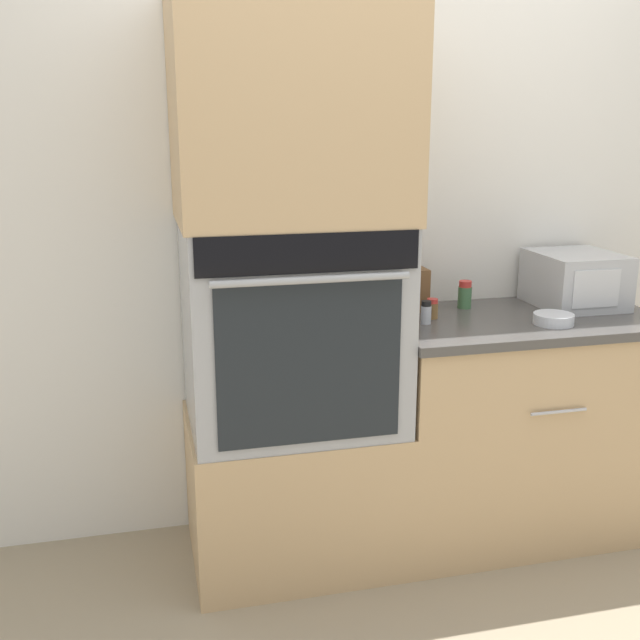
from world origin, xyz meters
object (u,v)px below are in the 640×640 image
knife_block (409,288)px  wall_oven (292,324)px  microwave (575,279)px  condiment_jar_near (465,295)px  condiment_jar_mid (426,313)px  condiment_jar_far (432,309)px  bowl (554,319)px

knife_block → wall_oven: bearing=-158.3°
wall_oven → microwave: size_ratio=2.10×
wall_oven → condiment_jar_near: wall_oven is taller
microwave → condiment_jar_mid: 0.71m
microwave → condiment_jar_far: bearing=-174.6°
knife_block → bowl: size_ratio=1.43×
wall_oven → knife_block: 0.57m
microwave → bowl: 0.35m
knife_block → condiment_jar_mid: (-0.01, -0.22, -0.04)m
condiment_jar_near → wall_oven: bearing=-166.9°
wall_oven → microwave: bearing=5.3°
wall_oven → bowl: bearing=-8.0°
condiment_jar_near → condiment_jar_mid: 0.31m
condiment_jar_mid → condiment_jar_far: (0.05, 0.07, -0.00)m
microwave → knife_block: bearing=171.9°
condiment_jar_near → condiment_jar_mid: condiment_jar_near is taller
wall_oven → condiment_jar_far: size_ratio=9.70×
microwave → bowl: size_ratio=2.40×
microwave → bowl: (-0.24, -0.25, -0.09)m
wall_oven → microwave: wall_oven is taller
microwave → wall_oven: bearing=-174.7°
bowl → condiment_jar_mid: (-0.46, 0.12, 0.02)m
microwave → knife_block: (-0.68, 0.10, -0.02)m
wall_oven → condiment_jar_mid: wall_oven is taller
condiment_jar_near → condiment_jar_far: size_ratio=1.45×
condiment_jar_near → condiment_jar_mid: (-0.24, -0.19, -0.01)m
microwave → bowl: bearing=-133.6°
knife_block → condiment_jar_far: bearing=-76.7°
condiment_jar_near → condiment_jar_far: 0.23m
knife_block → condiment_jar_mid: bearing=-93.6°
condiment_jar_mid → condiment_jar_near: bearing=38.2°
wall_oven → microwave: (1.20, 0.11, 0.08)m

